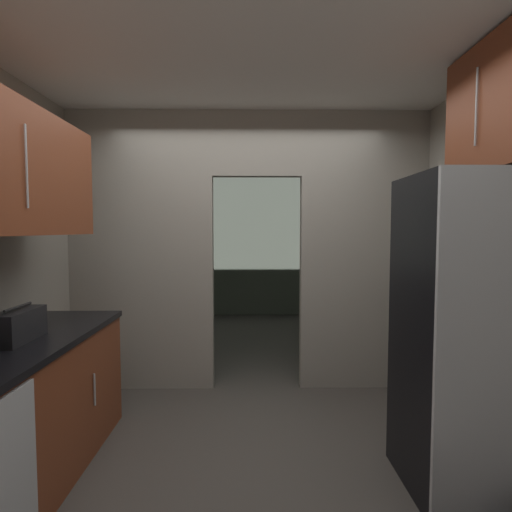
# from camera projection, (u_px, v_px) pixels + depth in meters

# --- Properties ---
(ground) EXTENTS (20.00, 20.00, 0.00)m
(ground) POSITION_uv_depth(u_px,v_px,m) (248.00, 465.00, 2.69)
(ground) COLOR #47423D
(kitchen_overhead_slab) EXTENTS (3.84, 6.75, 0.06)m
(kitchen_overhead_slab) POSITION_uv_depth(u_px,v_px,m) (248.00, 68.00, 2.93)
(kitchen_overhead_slab) COLOR silver
(kitchen_partition) EXTENTS (3.44, 0.12, 2.67)m
(kitchen_partition) POSITION_uv_depth(u_px,v_px,m) (247.00, 244.00, 3.97)
(kitchen_partition) COLOR #9E998C
(kitchen_partition) RESTS_ON ground
(adjoining_room_shell) EXTENTS (3.44, 3.53, 2.67)m
(adjoining_room_shell) POSITION_uv_depth(u_px,v_px,m) (249.00, 244.00, 6.29)
(adjoining_room_shell) COLOR gray
(adjoining_room_shell) RESTS_ON ground
(refrigerator) EXTENTS (0.74, 0.73, 1.86)m
(refrigerator) POSITION_uv_depth(u_px,v_px,m) (471.00, 335.00, 2.40)
(refrigerator) COLOR black
(refrigerator) RESTS_ON ground
(lower_cabinet_run) EXTENTS (0.69, 2.11, 0.89)m
(lower_cabinet_run) POSITION_uv_depth(u_px,v_px,m) (3.00, 426.00, 2.30)
(lower_cabinet_run) COLOR brown
(lower_cabinet_run) RESTS_ON ground
(upper_cabinet_fridgeside) EXTENTS (0.36, 0.81, 0.76)m
(upper_cabinet_fridgeside) POSITION_uv_depth(u_px,v_px,m) (507.00, 107.00, 2.42)
(upper_cabinet_fridgeside) COLOR brown
(boombox) EXTENTS (0.16, 0.39, 0.21)m
(boombox) POSITION_uv_depth(u_px,v_px,m) (18.00, 326.00, 2.40)
(boombox) COLOR black
(boombox) RESTS_ON lower_cabinet_run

